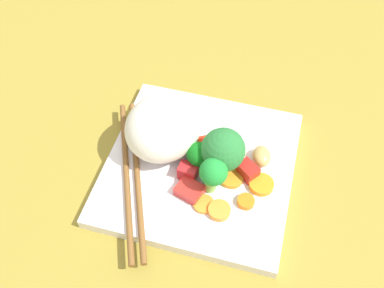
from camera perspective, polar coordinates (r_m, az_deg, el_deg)
ground_plane at (r=56.72cm, az=1.01°, el=-4.07°), size 110.00×110.00×2.00cm
square_plate at (r=55.26cm, az=1.03°, el=-3.06°), size 23.62×23.62×1.53cm
rice_mound at (r=53.32cm, az=-3.82°, el=2.19°), size 12.37×12.76×7.72cm
broccoli_floret_0 at (r=49.87cm, az=2.78°, el=-3.88°), size 3.34×3.34×5.52cm
broccoli_floret_1 at (r=52.15cm, az=1.10°, el=-1.50°), size 3.02×3.02×4.45cm
broccoli_floret_2 at (r=51.16cm, az=4.13°, el=-0.78°), size 5.32×5.32×6.83cm
carrot_slice_0 at (r=50.77cm, az=3.61°, el=-8.73°), size 2.85×2.85×0.80cm
carrot_slice_1 at (r=53.14cm, az=9.11°, el=-5.30°), size 3.45×3.45×0.75cm
carrot_slice_2 at (r=51.67cm, az=7.11°, el=-7.52°), size 2.48×2.48×0.74cm
carrot_slice_3 at (r=51.30cm, az=1.56°, el=-7.91°), size 2.58×2.58×0.45cm
carrot_slice_4 at (r=53.31cm, az=5.22°, el=-4.47°), size 3.88×3.88×0.57cm
carrot_slice_5 at (r=55.74cm, az=5.22°, el=-0.75°), size 4.07×4.07×0.64cm
pepper_chunk_0 at (r=54.70cm, az=2.02°, el=-0.49°), size 2.93×2.81×2.29cm
pepper_chunk_1 at (r=51.74cm, az=-0.13°, el=-6.16°), size 3.68×3.29×1.24cm
pepper_chunk_2 at (r=53.52cm, az=7.43°, el=-3.21°), size 3.11×2.95×1.90cm
pepper_chunk_3 at (r=52.74cm, az=-0.53°, el=-3.66°), size 2.35×1.90×2.02cm
chicken_piece_0 at (r=54.87cm, az=9.15°, el=-1.60°), size 3.04×3.58×1.82cm
chopstick_pair at (r=53.74cm, az=-7.93°, el=-4.07°), size 11.48×21.97×0.73cm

